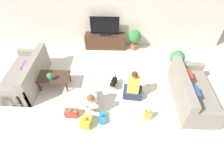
% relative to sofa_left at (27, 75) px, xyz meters
% --- Properties ---
extents(ground_plane, '(16.00, 16.00, 0.00)m').
position_rel_sofa_left_xyz_m(ground_plane, '(2.38, -0.34, -0.30)').
color(ground_plane, beige).
extents(wall_back, '(8.40, 0.06, 2.60)m').
position_rel_sofa_left_xyz_m(wall_back, '(2.38, 2.29, 1.00)').
color(wall_back, beige).
rests_on(wall_back, ground_plane).
extents(sofa_left, '(0.94, 1.88, 0.86)m').
position_rel_sofa_left_xyz_m(sofa_left, '(0.00, 0.00, 0.00)').
color(sofa_left, gray).
rests_on(sofa_left, ground_plane).
extents(sofa_right, '(0.94, 1.88, 0.86)m').
position_rel_sofa_left_xyz_m(sofa_right, '(4.75, -0.53, 0.00)').
color(sofa_right, gray).
rests_on(sofa_right, ground_plane).
extents(coffee_table, '(0.92, 0.55, 0.40)m').
position_rel_sofa_left_xyz_m(coffee_table, '(0.86, -0.11, 0.05)').
color(coffee_table, '#472D1E').
rests_on(coffee_table, ground_plane).
extents(tv_console, '(1.50, 0.39, 0.55)m').
position_rel_sofa_left_xyz_m(tv_console, '(2.24, 2.02, -0.02)').
color(tv_console, '#472D1E').
rests_on(tv_console, ground_plane).
extents(tv, '(1.03, 0.20, 0.68)m').
position_rel_sofa_left_xyz_m(tv, '(2.24, 2.02, 0.56)').
color(tv, black).
rests_on(tv, tv_console).
extents(potted_plant_back_right, '(0.46, 0.46, 0.76)m').
position_rel_sofa_left_xyz_m(potted_plant_back_right, '(3.34, 1.97, 0.17)').
color(potted_plant_back_right, '#A36042').
rests_on(potted_plant_back_right, ground_plane).
extents(potted_plant_corner_right, '(0.46, 0.46, 0.75)m').
position_rel_sofa_left_xyz_m(potted_plant_corner_right, '(4.61, 0.76, 0.17)').
color(potted_plant_corner_right, '#A36042').
rests_on(potted_plant_corner_right, ground_plane).
extents(person_kneeling, '(0.51, 0.84, 0.80)m').
position_rel_sofa_left_xyz_m(person_kneeling, '(2.04, -0.87, 0.05)').
color(person_kneeling, '#23232D').
rests_on(person_kneeling, ground_plane).
extents(person_sitting, '(0.56, 0.52, 0.95)m').
position_rel_sofa_left_xyz_m(person_sitting, '(3.17, -0.43, 0.04)').
color(person_sitting, '#283351').
rests_on(person_sitting, ground_plane).
extents(dog, '(0.24, 0.57, 0.33)m').
position_rel_sofa_left_xyz_m(dog, '(2.63, -0.09, -0.10)').
color(dog, black).
rests_on(dog, ground_plane).
extents(gift_box_a, '(0.30, 0.33, 0.31)m').
position_rel_sofa_left_xyz_m(gift_box_a, '(1.99, -1.44, -0.18)').
color(gift_box_a, yellow).
rests_on(gift_box_a, ground_plane).
extents(gift_box_b, '(0.34, 0.20, 0.25)m').
position_rel_sofa_left_xyz_m(gift_box_b, '(1.56, -1.17, -0.20)').
color(gift_box_b, red).
rests_on(gift_box_b, ground_plane).
extents(gift_box_c, '(0.20, 0.36, 0.18)m').
position_rel_sofa_left_xyz_m(gift_box_c, '(2.37, -1.25, -0.24)').
color(gift_box_c, teal).
rests_on(gift_box_c, ground_plane).
extents(gift_bag_a, '(0.19, 0.13, 0.31)m').
position_rel_sofa_left_xyz_m(gift_bag_a, '(3.52, -1.19, -0.15)').
color(gift_bag_a, '#E5B74C').
rests_on(gift_bag_a, ground_plane).
extents(mug, '(0.12, 0.08, 0.09)m').
position_rel_sofa_left_xyz_m(mug, '(0.90, -0.20, 0.15)').
color(mug, '#386BAD').
rests_on(mug, coffee_table).
extents(tabletop_plant, '(0.17, 0.17, 0.22)m').
position_rel_sofa_left_xyz_m(tabletop_plant, '(0.83, -0.24, 0.22)').
color(tabletop_plant, '#336B84').
rests_on(tabletop_plant, coffee_table).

